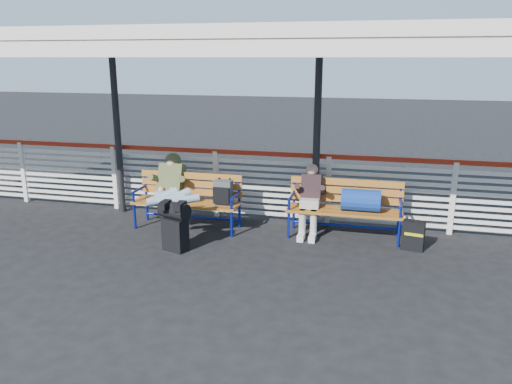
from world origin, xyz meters
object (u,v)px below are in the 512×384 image
(bench_right, at_px, (353,202))
(companion_person, at_px, (310,199))
(suitcase_side, at_px, (413,235))
(luggage_stack, at_px, (175,224))
(bench_left, at_px, (196,195))
(traveler_man, at_px, (171,194))

(bench_right, relative_size, companion_person, 1.57)
(suitcase_side, bearing_deg, luggage_stack, -154.91)
(bench_right, relative_size, suitcase_side, 4.02)
(bench_right, bearing_deg, companion_person, -179.57)
(bench_left, distance_m, bench_right, 2.58)
(luggage_stack, height_order, suitcase_side, luggage_stack)
(bench_left, relative_size, bench_right, 1.00)
(bench_right, height_order, suitcase_side, bench_right)
(traveler_man, bearing_deg, companion_person, 12.60)
(luggage_stack, relative_size, companion_person, 0.65)
(bench_right, xyz_separation_m, traveler_man, (-2.87, -0.49, 0.08))
(luggage_stack, height_order, bench_left, bench_left)
(luggage_stack, bearing_deg, bench_left, 111.50)
(bench_left, height_order, traveler_man, traveler_man)
(bench_left, distance_m, traveler_man, 0.47)
(luggage_stack, bearing_deg, traveler_man, 135.55)
(companion_person, bearing_deg, suitcase_side, -10.54)
(traveler_man, relative_size, suitcase_side, 3.65)
(luggage_stack, relative_size, bench_right, 0.42)
(luggage_stack, bearing_deg, suitcase_side, 33.15)
(companion_person, distance_m, suitcase_side, 1.67)
(luggage_stack, distance_m, bench_left, 1.05)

